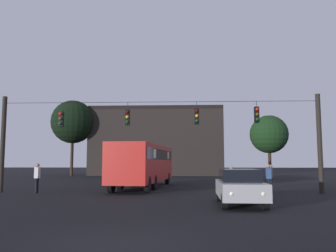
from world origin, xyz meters
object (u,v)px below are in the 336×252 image
(pedestrian_crossing_left, at_px, (231,178))
(pedestrian_crossing_right, at_px, (269,177))
(pedestrian_crossing_center, at_px, (271,176))
(city_bus, at_px, (144,162))
(tree_behind_building, at_px, (269,134))
(car_near_right, at_px, (240,186))
(tree_left_silhouette, at_px, (73,122))
(pedestrian_near_bus, at_px, (37,176))

(pedestrian_crossing_left, relative_size, pedestrian_crossing_right, 0.92)
(pedestrian_crossing_center, xyz_separation_m, pedestrian_crossing_right, (-0.57, -1.74, 0.02))
(city_bus, relative_size, pedestrian_crossing_center, 6.73)
(pedestrian_crossing_right, distance_m, tree_behind_building, 20.91)
(car_near_right, xyz_separation_m, tree_left_silhouette, (-17.36, 30.83, 6.44))
(city_bus, distance_m, pedestrian_near_bus, 7.42)
(pedestrian_crossing_center, relative_size, tree_left_silhouette, 0.16)
(car_near_right, relative_size, tree_left_silhouette, 0.43)
(tree_behind_building, bearing_deg, pedestrian_crossing_center, -103.69)
(city_bus, distance_m, pedestrian_crossing_left, 6.80)
(car_near_right, relative_size, pedestrian_crossing_left, 2.80)
(pedestrian_crossing_right, xyz_separation_m, tree_behind_building, (4.99, 19.89, 4.10))
(city_bus, relative_size, tree_left_silhouette, 1.10)
(pedestrian_crossing_center, xyz_separation_m, tree_left_silhouette, (-20.59, 23.21, 6.29))
(tree_left_silhouette, height_order, tree_behind_building, tree_left_silhouette)
(pedestrian_near_bus, bearing_deg, pedestrian_crossing_right, 2.49)
(car_near_right, bearing_deg, pedestrian_near_bus, 154.65)
(pedestrian_crossing_center, distance_m, tree_left_silhouette, 31.66)
(pedestrian_near_bus, xyz_separation_m, tree_behind_building, (18.79, 20.49, 4.06))
(pedestrian_crossing_right, distance_m, tree_left_silhouette, 32.60)
(pedestrian_crossing_left, bearing_deg, car_near_right, -94.60)
(pedestrian_crossing_left, xyz_separation_m, tree_behind_building, (7.16, 19.65, 4.18))
(city_bus, height_order, pedestrian_crossing_left, city_bus)
(city_bus, height_order, car_near_right, city_bus)
(pedestrian_crossing_right, xyz_separation_m, tree_left_silhouette, (-20.02, 24.95, 6.27))
(pedestrian_crossing_center, bearing_deg, pedestrian_crossing_left, -151.36)
(car_near_right, xyz_separation_m, pedestrian_near_bus, (-11.13, 5.27, 0.21))
(city_bus, bearing_deg, tree_behind_building, 51.32)
(city_bus, height_order, pedestrian_crossing_right, city_bus)
(pedestrian_crossing_right, height_order, pedestrian_near_bus, pedestrian_near_bus)
(pedestrian_crossing_left, distance_m, pedestrian_crossing_center, 3.13)
(pedestrian_crossing_right, bearing_deg, car_near_right, -114.41)
(pedestrian_crossing_center, relative_size, pedestrian_crossing_right, 0.98)
(pedestrian_crossing_right, relative_size, pedestrian_near_bus, 0.97)
(tree_left_silhouette, relative_size, tree_behind_building, 1.39)
(pedestrian_crossing_left, height_order, pedestrian_crossing_center, pedestrian_crossing_center)
(tree_left_silhouette, bearing_deg, car_near_right, -60.62)
(pedestrian_crossing_left, height_order, tree_behind_building, tree_behind_building)
(tree_left_silhouette, bearing_deg, pedestrian_crossing_right, -51.25)
(pedestrian_crossing_right, bearing_deg, tree_behind_building, 75.92)
(car_near_right, distance_m, pedestrian_crossing_left, 6.14)
(pedestrian_crossing_center, height_order, tree_behind_building, tree_behind_building)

